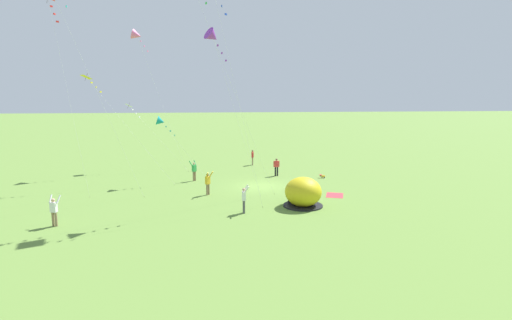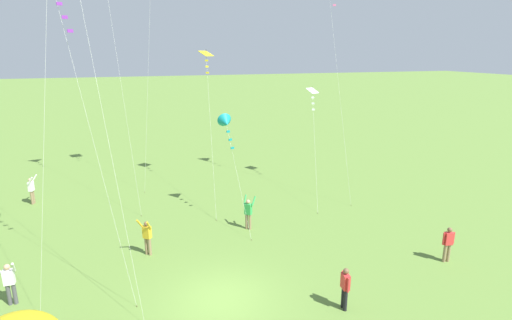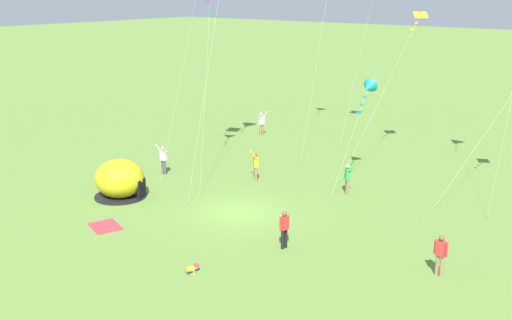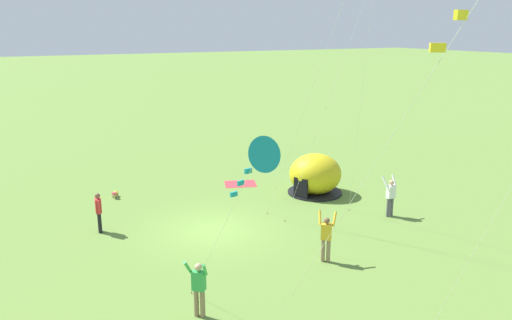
# 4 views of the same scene
# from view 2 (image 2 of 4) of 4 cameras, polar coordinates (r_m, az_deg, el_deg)

# --- Properties ---
(ground_plane) EXTENTS (300.00, 300.00, 0.00)m
(ground_plane) POSITION_cam_2_polar(r_m,az_deg,el_deg) (16.81, -4.98, -19.18)
(ground_plane) COLOR olive
(person_near_tent) EXTENTS (0.58, 0.70, 1.89)m
(person_near_tent) POSITION_cam_2_polar(r_m,az_deg,el_deg) (29.26, -29.41, -3.63)
(person_near_tent) COLOR #8C7251
(person_near_tent) RESTS_ON ground
(person_watching_sky) EXTENTS (0.58, 0.29, 1.72)m
(person_watching_sky) POSITION_cam_2_polar(r_m,az_deg,el_deg) (20.77, 25.74, -10.59)
(person_watching_sky) COLOR #8C7251
(person_watching_sky) RESTS_ON ground
(person_with_toddler) EXTENTS (0.70, 0.70, 1.89)m
(person_with_toddler) POSITION_cam_2_polar(r_m,az_deg,el_deg) (21.99, -1.11, -7.45)
(person_with_toddler) COLOR #8C7251
(person_with_toddler) RESTS_ON ground
(person_center_field) EXTENTS (0.28, 0.59, 1.72)m
(person_center_field) POSITION_cam_2_polar(r_m,az_deg,el_deg) (16.07, 12.60, -17.21)
(person_center_field) COLOR black
(person_center_field) RESTS_ON ground
(person_strolling) EXTENTS (0.68, 0.47, 1.89)m
(person_strolling) POSITION_cam_2_polar(r_m,az_deg,el_deg) (18.52, -31.78, -14.54)
(person_strolling) COLOR #4C4C51
(person_strolling) RESTS_ON ground
(person_flying_kite) EXTENTS (0.71, 0.69, 1.89)m
(person_flying_kite) POSITION_cam_2_polar(r_m,az_deg,el_deg) (20.04, -15.30, -10.39)
(person_flying_kite) COLOR #8C7251
(person_flying_kite) RESTS_ON ground
(kite_white) EXTENTS (2.83, 6.60, 7.05)m
(kite_white) POSITION_cam_2_polar(r_m,az_deg,el_deg) (29.12, 8.10, 9.08)
(kite_white) COLOR silver
(kite_white) RESTS_ON ground
(kite_teal) EXTENTS (0.88, 4.63, 6.03)m
(kite_teal) POSITION_cam_2_polar(r_m,az_deg,el_deg) (23.18, -4.33, 5.36)
(kite_teal) COLOR silver
(kite_teal) RESTS_ON ground
(kite_yellow) EXTENTS (1.72, 7.81, 9.65)m
(kite_yellow) POSITION_cam_2_polar(r_m,az_deg,el_deg) (28.55, -7.10, 14.15)
(kite_yellow) COLOR silver
(kite_yellow) RESTS_ON ground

